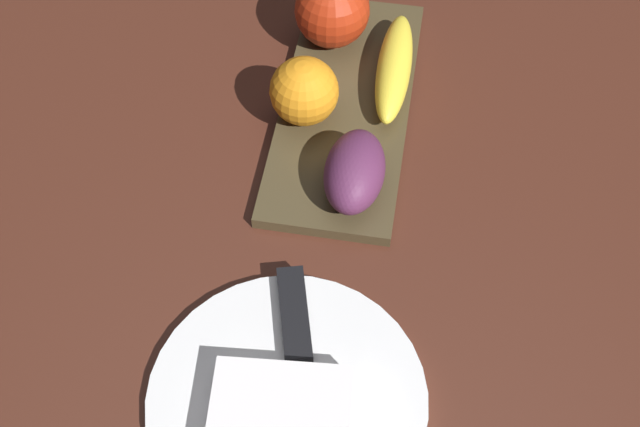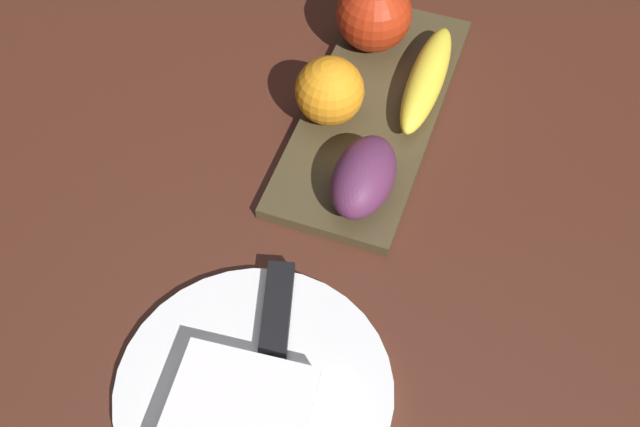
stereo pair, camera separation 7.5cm
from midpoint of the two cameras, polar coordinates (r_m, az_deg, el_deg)
ground_plane at (r=0.85m, az=6.89°, el=4.31°), size 2.40×2.40×0.00m
fruit_tray at (r=0.88m, az=6.08°, el=6.79°), size 0.32×0.13×0.01m
apple at (r=0.91m, az=6.15°, el=13.38°), size 0.08×0.08×0.08m
banana at (r=0.88m, az=9.79°, el=8.97°), size 0.16×0.04×0.04m
orange_near_apple at (r=0.84m, az=3.25°, el=8.28°), size 0.07×0.07×0.07m
grape_bunch at (r=0.78m, az=6.04°, el=2.26°), size 0.10×0.06×0.05m
dinner_plate at (r=0.70m, az=-1.48°, el=-12.41°), size 0.23×0.23×0.01m
folded_napkin at (r=0.68m, az=-2.40°, el=-13.93°), size 0.11×0.12×0.03m
knife at (r=0.72m, az=-0.10°, el=-7.94°), size 0.18×0.07×0.01m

